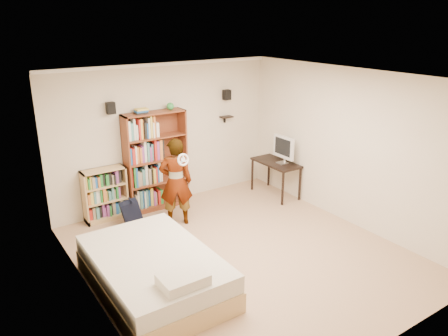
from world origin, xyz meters
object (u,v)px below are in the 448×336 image
at_px(low_bookshelf, 105,194).
at_px(daybed, 154,267).
at_px(tall_bookshelf, 156,161).
at_px(person, 176,182).
at_px(computer_desk, 275,178).

height_order(low_bookshelf, daybed, low_bookshelf).
height_order(tall_bookshelf, daybed, tall_bookshelf).
bearing_deg(tall_bookshelf, daybed, -116.77).
distance_m(low_bookshelf, person, 1.34).
distance_m(tall_bookshelf, low_bookshelf, 1.10).
bearing_deg(daybed, low_bookshelf, 85.13).
relative_size(tall_bookshelf, person, 1.19).
distance_m(daybed, person, 2.03).
bearing_deg(low_bookshelf, person, -41.12).
xyz_separation_m(tall_bookshelf, daybed, (-1.22, -2.41, -0.60)).
xyz_separation_m(tall_bookshelf, person, (-0.03, -0.83, -0.15)).
height_order(tall_bookshelf, person, tall_bookshelf).
height_order(computer_desk, daybed, computer_desk).
height_order(daybed, person, person).
height_order(tall_bookshelf, low_bookshelf, tall_bookshelf).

